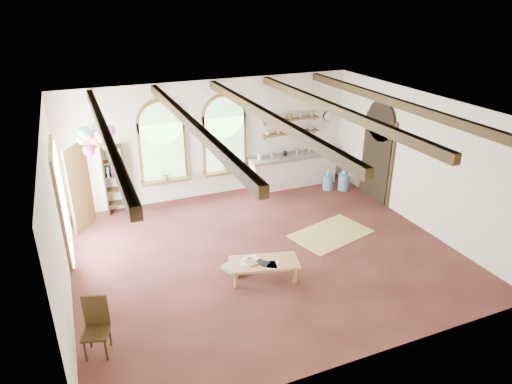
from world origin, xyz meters
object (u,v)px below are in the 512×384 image
kitchen_counter (293,170)px  coffee_table (264,264)px  side_chair (97,338)px  balloon_cluster (98,138)px

kitchen_counter → coffee_table: kitchen_counter is taller
coffee_table → side_chair: size_ratio=1.51×
balloon_cluster → coffee_table: bearing=-50.8°
coffee_table → balloon_cluster: bearing=129.2°
coffee_table → side_chair: (-3.24, -0.87, -0.06)m
kitchen_counter → side_chair: side_chair is taller
balloon_cluster → kitchen_counter: bearing=9.6°
kitchen_counter → side_chair: (-5.94, -4.98, -0.19)m
side_chair → balloon_cluster: size_ratio=0.85×
side_chair → balloon_cluster: (0.63, 4.08, 2.05)m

